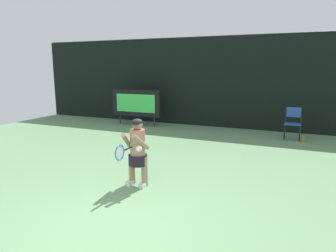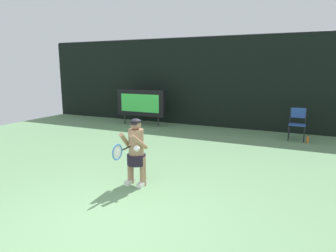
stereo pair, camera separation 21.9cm
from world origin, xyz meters
The scene contains 7 objects.
ground centered at (0.00, -0.19, -0.01)m, with size 18.00×22.00×0.03m.
backdrop_screen centered at (0.00, 8.50, 1.81)m, with size 18.00×0.12×3.66m.
scoreboard centered at (-3.66, 7.48, 0.95)m, with size 2.20×0.21×1.50m.
umpire_chair centered at (2.47, 7.35, 0.62)m, with size 0.52×0.44×1.08m.
water_bottle centered at (2.83, 7.01, 0.12)m, with size 0.07×0.07×0.27m.
tennis_player centered at (-0.41, 1.66, 0.75)m, with size 0.53×0.60×1.40m.
tennis_racket centered at (-0.45, 1.08, 0.85)m, with size 0.03×0.60×0.31m.
Camera 1 is at (2.50, -3.54, 2.41)m, focal length 32.03 mm.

